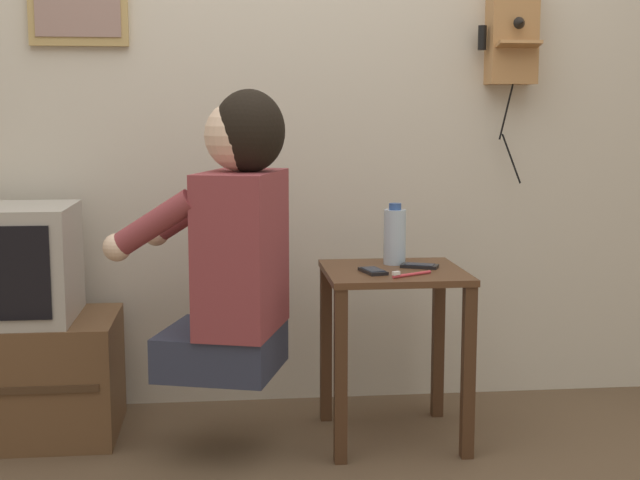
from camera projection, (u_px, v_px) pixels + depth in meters
name	position (u px, v px, depth m)	size (l,w,h in m)	color
wall_back	(270.00, 70.00, 3.34)	(6.80, 0.05, 2.55)	beige
side_table	(393.00, 310.00, 3.02)	(0.46, 0.46, 0.59)	#51331E
person	(234.00, 238.00, 2.83)	(0.60, 0.52, 0.91)	#2D3347
tv_stand	(17.00, 377.00, 3.08)	(0.69, 0.45, 0.42)	brown
television	(6.00, 263.00, 3.01)	(0.46, 0.42, 0.39)	#ADA89E
wall_phone_antique	(512.00, 31.00, 3.33)	(0.22, 0.19, 0.80)	#AD7A47
cell_phone_held	(373.00, 271.00, 2.93)	(0.09, 0.13, 0.01)	black
cell_phone_spare	(420.00, 266.00, 3.03)	(0.14, 0.11, 0.01)	black
water_bottle	(395.00, 236.00, 3.09)	(0.08, 0.08, 0.21)	#ADC6DB
toothbrush	(409.00, 274.00, 2.87)	(0.14, 0.09, 0.02)	#D83F4C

